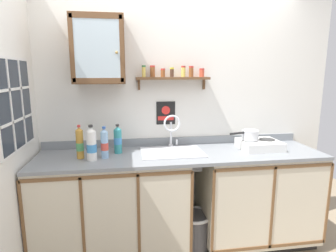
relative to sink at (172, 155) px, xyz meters
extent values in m
cube|color=silver|center=(0.08, 0.30, 0.38)|extent=(3.30, 0.05, 2.65)
cube|color=black|center=(-0.57, -0.01, -0.90)|extent=(1.33, 0.58, 0.08)
cube|color=beige|center=(-0.57, -0.04, -0.43)|extent=(1.36, 0.64, 0.86)
cube|color=brown|center=(-0.57, -0.36, -0.04)|extent=(1.36, 0.01, 0.03)
cube|color=brown|center=(-1.25, -0.36, -0.43)|extent=(0.02, 0.01, 0.79)
cube|color=brown|center=(-0.79, -0.36, -0.43)|extent=(0.02, 0.01, 0.79)
cube|color=brown|center=(-0.34, -0.36, -0.43)|extent=(0.02, 0.01, 0.79)
cube|color=brown|center=(0.11, -0.36, -0.43)|extent=(0.02, 0.01, 0.79)
cube|color=black|center=(0.86, -0.01, -0.90)|extent=(1.09, 0.58, 0.08)
cube|color=beige|center=(0.86, -0.04, -0.43)|extent=(1.11, 0.64, 0.86)
cube|color=brown|center=(0.86, -0.36, -0.04)|extent=(1.11, 0.01, 0.03)
cube|color=brown|center=(0.86, -0.36, -0.81)|extent=(1.11, 0.01, 0.03)
cube|color=brown|center=(0.30, -0.36, -0.43)|extent=(0.02, 0.01, 0.79)
cube|color=brown|center=(0.86, -0.36, -0.43)|extent=(0.02, 0.01, 0.79)
cube|color=brown|center=(1.41, -0.36, -0.43)|extent=(0.02, 0.01, 0.79)
cube|color=gray|center=(0.08, -0.04, 0.01)|extent=(2.66, 0.67, 0.03)
cube|color=gray|center=(0.08, 0.27, 0.07)|extent=(2.66, 0.02, 0.08)
cube|color=silver|center=(0.00, -0.02, 0.03)|extent=(0.57, 0.41, 0.01)
cube|color=slate|center=(0.00, -0.02, -0.10)|extent=(0.49, 0.34, 0.01)
cube|color=slate|center=(0.00, 0.15, -0.04)|extent=(0.49, 0.01, 0.13)
cube|color=slate|center=(0.00, -0.19, -0.04)|extent=(0.49, 0.01, 0.13)
cylinder|color=#4C4C51|center=(0.00, -0.02, -0.10)|extent=(0.04, 0.04, 0.01)
cylinder|color=silver|center=(0.02, 0.21, 0.04)|extent=(0.05, 0.05, 0.02)
cylinder|color=silver|center=(0.02, 0.21, 0.16)|extent=(0.02, 0.02, 0.23)
torus|color=silver|center=(0.02, 0.14, 0.28)|extent=(0.17, 0.02, 0.17)
cylinder|color=silver|center=(0.08, 0.21, 0.07)|extent=(0.02, 0.02, 0.06)
cube|color=silver|center=(0.87, -0.01, 0.07)|extent=(0.38, 0.34, 0.08)
cylinder|color=#2D2D2D|center=(0.78, 0.02, 0.11)|extent=(0.15, 0.15, 0.01)
cylinder|color=#2D2D2D|center=(0.97, 0.02, 0.11)|extent=(0.15, 0.15, 0.01)
cylinder|color=black|center=(0.78, -0.16, 0.07)|extent=(0.03, 0.02, 0.03)
cylinder|color=black|center=(0.97, -0.16, 0.07)|extent=(0.03, 0.02, 0.03)
cylinder|color=silver|center=(0.78, 0.02, 0.16)|extent=(0.16, 0.16, 0.09)
torus|color=silver|center=(0.78, 0.02, 0.21)|extent=(0.17, 0.17, 0.01)
cylinder|color=black|center=(0.63, -0.02, 0.19)|extent=(0.16, 0.06, 0.02)
cylinder|color=gold|center=(-0.83, -0.06, 0.15)|extent=(0.06, 0.06, 0.25)
cone|color=gold|center=(-0.83, -0.06, 0.29)|extent=(0.06, 0.06, 0.03)
cylinder|color=red|center=(-0.83, -0.06, 0.31)|extent=(0.03, 0.03, 0.02)
cylinder|color=#4C9959|center=(-0.83, -0.06, 0.13)|extent=(0.06, 0.06, 0.07)
cylinder|color=white|center=(-0.72, -0.13, 0.15)|extent=(0.08, 0.08, 0.25)
cone|color=white|center=(-0.72, -0.13, 0.30)|extent=(0.08, 0.08, 0.04)
cylinder|color=#262626|center=(-0.72, -0.13, 0.33)|extent=(0.04, 0.04, 0.02)
cylinder|color=#3F8CCC|center=(-0.72, -0.13, 0.13)|extent=(0.08, 0.08, 0.07)
cylinder|color=teal|center=(-0.50, 0.06, 0.14)|extent=(0.07, 0.07, 0.22)
cone|color=teal|center=(-0.50, 0.06, 0.26)|extent=(0.07, 0.07, 0.03)
cylinder|color=#262626|center=(-0.50, 0.06, 0.29)|extent=(0.03, 0.03, 0.02)
cylinder|color=#3F8CCC|center=(-0.50, 0.06, 0.14)|extent=(0.07, 0.07, 0.06)
cylinder|color=#8CB7E0|center=(-0.61, -0.08, 0.14)|extent=(0.07, 0.07, 0.23)
cone|color=#8CB7E0|center=(-0.61, -0.08, 0.28)|extent=(0.06, 0.06, 0.03)
cylinder|color=#2D59B2|center=(-0.61, -0.08, 0.30)|extent=(0.03, 0.03, 0.02)
cylinder|color=#D84C3F|center=(-0.61, -0.08, 0.13)|extent=(0.07, 0.07, 0.07)
cube|color=brown|center=(-0.65, 0.16, 0.97)|extent=(0.47, 0.24, 0.60)
cube|color=silver|center=(-0.65, 0.03, 0.97)|extent=(0.38, 0.01, 0.50)
cube|color=brown|center=(-0.86, 0.03, 0.97)|extent=(0.04, 0.01, 0.57)
cube|color=brown|center=(-0.44, 0.03, 0.97)|extent=(0.04, 0.01, 0.57)
cube|color=brown|center=(-0.65, 0.03, 1.24)|extent=(0.44, 0.01, 0.05)
cube|color=brown|center=(-0.65, 0.03, 0.70)|extent=(0.44, 0.01, 0.05)
sphere|color=olive|center=(-0.49, 0.02, 0.94)|extent=(0.02, 0.02, 0.02)
cube|color=brown|center=(0.04, 0.21, 0.71)|extent=(0.72, 0.14, 0.02)
cube|color=brown|center=(-0.29, 0.26, 0.65)|extent=(0.02, 0.03, 0.10)
cube|color=brown|center=(0.37, 0.26, 0.65)|extent=(0.02, 0.03, 0.10)
cylinder|color=#E0C659|center=(-0.24, 0.20, 0.77)|extent=(0.04, 0.04, 0.09)
cylinder|color=#33723F|center=(-0.24, 0.20, 0.83)|extent=(0.04, 0.04, 0.02)
cylinder|color=brown|center=(-0.16, 0.22, 0.77)|extent=(0.05, 0.05, 0.09)
cylinder|color=red|center=(-0.16, 0.22, 0.83)|extent=(0.05, 0.05, 0.02)
cylinder|color=brown|center=(-0.06, 0.21, 0.76)|extent=(0.04, 0.04, 0.07)
cylinder|color=red|center=(-0.06, 0.21, 0.80)|extent=(0.05, 0.05, 0.02)
cylinder|color=#4C3326|center=(0.03, 0.21, 0.76)|extent=(0.04, 0.04, 0.08)
cylinder|color=yellow|center=(0.03, 0.21, 0.81)|extent=(0.04, 0.04, 0.02)
cylinder|color=#E0C659|center=(0.14, 0.21, 0.77)|extent=(0.04, 0.04, 0.09)
cylinder|color=red|center=(0.14, 0.21, 0.82)|extent=(0.04, 0.04, 0.02)
cylinder|color=brown|center=(0.22, 0.20, 0.77)|extent=(0.04, 0.04, 0.09)
cylinder|color=red|center=(0.22, 0.20, 0.82)|extent=(0.05, 0.05, 0.02)
cylinder|color=#CC4C33|center=(0.33, 0.21, 0.76)|extent=(0.05, 0.05, 0.07)
cylinder|color=red|center=(0.33, 0.21, 0.80)|extent=(0.05, 0.05, 0.02)
cube|color=black|center=(-0.02, 0.28, 0.36)|extent=(0.19, 0.01, 0.23)
cube|color=red|center=(-0.02, 0.27, 0.31)|extent=(0.16, 0.00, 0.04)
cylinder|color=red|center=(-0.02, 0.27, 0.39)|extent=(0.09, 0.00, 0.09)
cube|color=#262D38|center=(-1.25, -0.22, 0.53)|extent=(0.01, 0.63, 0.67)
cube|color=white|center=(-1.26, -0.22, 0.53)|extent=(0.02, 0.67, 0.72)
cube|color=white|center=(-1.25, -0.34, 0.53)|extent=(0.01, 0.02, 0.67)
cube|color=white|center=(-1.25, -0.11, 0.53)|extent=(0.01, 0.02, 0.67)
cube|color=white|center=(-1.25, -0.22, 0.41)|extent=(0.01, 0.63, 0.02)
cube|color=white|center=(-1.25, -0.22, 0.65)|extent=(0.01, 0.63, 0.02)
cylinder|color=#4C4C51|center=(0.21, -0.10, -0.76)|extent=(0.30, 0.30, 0.36)
torus|color=white|center=(0.21, -0.10, -0.58)|extent=(0.33, 0.33, 0.03)
camera|label=1|loc=(-0.42, -2.49, 0.77)|focal=29.63mm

